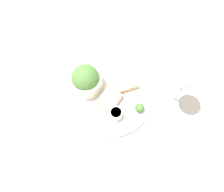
{
  "coord_description": "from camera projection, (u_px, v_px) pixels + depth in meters",
  "views": [
    {
      "loc": [
        -0.2,
        -0.16,
        0.62
      ],
      "look_at": [
        0.0,
        0.0,
        0.03
      ],
      "focal_mm": 28.0,
      "sensor_mm": 36.0,
      "label": 1
    }
  ],
  "objects": [
    {
      "name": "cheese_toast_far",
      "position": [
        126.0,
        82.0,
        0.67
      ],
      "size": [
        0.11,
        0.1,
        0.03
      ],
      "color": "tan",
      "rests_on": "dinner_plate"
    },
    {
      "name": "wine_glass",
      "position": [
        187.0,
        82.0,
        0.55
      ],
      "size": [
        0.09,
        0.09,
        0.19
      ],
      "color": "silver",
      "rests_on": "ground_plane"
    },
    {
      "name": "cheese_toast_near",
      "position": [
        109.0,
        99.0,
        0.65
      ],
      "size": [
        0.08,
        0.07,
        0.03
      ],
      "color": "tan",
      "rests_on": "dinner_plate"
    },
    {
      "name": "sauce_ramekin",
      "position": [
        116.0,
        113.0,
        0.62
      ],
      "size": [
        0.05,
        0.05,
        0.04
      ],
      "color": "white",
      "rests_on": "dinner_plate"
    },
    {
      "name": "garnish",
      "position": [
        140.0,
        108.0,
        0.63
      ],
      "size": [
        0.03,
        0.03,
        0.03
      ],
      "color": "#477533",
      "rests_on": "dinner_plate"
    },
    {
      "name": "dinner_plate",
      "position": [
        112.0,
        99.0,
        0.67
      ],
      "size": [
        0.29,
        0.29,
        0.01
      ],
      "color": "silver",
      "rests_on": "ground_plane"
    },
    {
      "name": "salad_bowl",
      "position": [
        86.0,
        80.0,
        0.64
      ],
      "size": [
        0.12,
        0.12,
        0.11
      ],
      "color": "silver",
      "rests_on": "dinner_plate"
    },
    {
      "name": "ground_plane",
      "position": [
        112.0,
        99.0,
        0.67
      ],
      "size": [
        4.0,
        4.0,
        0.0
      ],
      "primitive_type": "plane",
      "color": "beige"
    }
  ]
}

